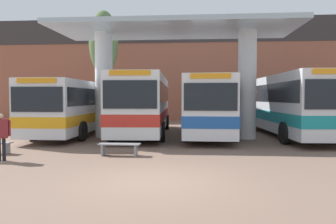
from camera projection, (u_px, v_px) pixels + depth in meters
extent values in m
plane|color=#755B4C|center=(152.00, 181.00, 8.61)|extent=(100.00, 100.00, 0.00)
cube|color=brown|center=(183.00, 70.00, 30.94)|extent=(40.00, 0.50, 9.66)
cube|color=#332D2D|center=(183.00, 31.00, 30.77)|extent=(40.00, 0.58, 2.32)
cylinder|color=silver|center=(104.00, 85.00, 18.00)|extent=(0.96, 0.96, 5.76)
cylinder|color=silver|center=(247.00, 85.00, 17.38)|extent=(0.96, 0.96, 5.76)
cube|color=#9EB2BC|center=(174.00, 29.00, 17.56)|extent=(12.76, 5.02, 0.24)
cube|color=silver|center=(81.00, 106.00, 20.00)|extent=(2.67, 11.38, 2.76)
cube|color=black|center=(80.00, 97.00, 19.98)|extent=(2.70, 10.92, 0.88)
cube|color=orange|center=(81.00, 116.00, 20.03)|extent=(2.71, 11.42, 0.50)
cube|color=black|center=(37.00, 99.00, 14.30)|extent=(2.32, 0.09, 1.10)
cube|color=orange|center=(36.00, 80.00, 14.26)|extent=(1.77, 0.07, 0.22)
cylinder|color=black|center=(33.00, 131.00, 16.63)|extent=(0.29, 1.02, 1.02)
cylinder|color=black|center=(82.00, 131.00, 16.46)|extent=(0.29, 1.02, 1.02)
cylinder|color=black|center=(78.00, 121.00, 23.25)|extent=(0.29, 1.02, 1.02)
cylinder|color=black|center=(113.00, 121.00, 23.08)|extent=(0.29, 1.02, 1.02)
cube|color=white|center=(143.00, 103.00, 19.59)|extent=(3.08, 10.80, 3.09)
cube|color=black|center=(143.00, 93.00, 19.56)|extent=(3.10, 10.38, 0.99)
cube|color=red|center=(143.00, 115.00, 19.62)|extent=(3.12, 10.84, 0.56)
cube|color=black|center=(130.00, 94.00, 14.20)|extent=(2.37, 0.17, 1.24)
cube|color=orange|center=(130.00, 73.00, 14.16)|extent=(1.80, 0.14, 0.22)
cylinder|color=black|center=(111.00, 131.00, 16.38)|extent=(0.33, 1.02, 1.01)
cylinder|color=black|center=(162.00, 132.00, 16.29)|extent=(0.33, 1.02, 1.01)
cylinder|color=black|center=(130.00, 122.00, 22.62)|extent=(0.33, 1.02, 1.01)
cylinder|color=black|center=(167.00, 122.00, 22.54)|extent=(0.33, 1.02, 1.01)
cube|color=silver|center=(208.00, 104.00, 19.76)|extent=(2.79, 11.96, 2.93)
cube|color=black|center=(209.00, 95.00, 19.74)|extent=(2.81, 11.48, 0.94)
cube|color=#1E519E|center=(208.00, 115.00, 19.79)|extent=(2.83, 12.00, 0.53)
cube|color=black|center=(210.00, 97.00, 13.81)|extent=(2.25, 0.12, 1.17)
cube|color=orange|center=(211.00, 76.00, 13.77)|extent=(1.71, 0.10, 0.22)
cylinder|color=black|center=(185.00, 132.00, 16.29)|extent=(0.31, 1.02, 1.01)
cylinder|color=black|center=(234.00, 132.00, 16.03)|extent=(0.31, 1.02, 1.01)
cylinder|color=black|center=(190.00, 121.00, 23.20)|extent=(0.31, 1.02, 1.01)
cylinder|color=black|center=(225.00, 122.00, 22.93)|extent=(0.31, 1.02, 1.01)
cube|color=silver|center=(287.00, 103.00, 18.75)|extent=(3.04, 11.22, 3.06)
cube|color=black|center=(288.00, 93.00, 18.73)|extent=(3.05, 10.78, 0.98)
cube|color=teal|center=(287.00, 115.00, 18.79)|extent=(3.08, 11.27, 0.55)
cube|color=black|center=(334.00, 94.00, 13.16)|extent=(2.30, 0.17, 1.22)
cube|color=orange|center=(334.00, 71.00, 13.11)|extent=(1.75, 0.14, 0.22)
cylinder|color=black|center=(285.00, 133.00, 15.41)|extent=(0.33, 1.08, 1.06)
cylinder|color=black|center=(253.00, 122.00, 21.91)|extent=(0.33, 1.08, 1.06)
cylinder|color=black|center=(291.00, 123.00, 21.83)|extent=(0.33, 1.08, 1.06)
cube|color=gray|center=(7.00, 149.00, 12.74)|extent=(0.07, 0.37, 0.42)
cube|color=gray|center=(119.00, 144.00, 12.37)|extent=(1.58, 0.44, 0.04)
cube|color=gray|center=(103.00, 150.00, 12.44)|extent=(0.07, 0.37, 0.42)
cube|color=gray|center=(136.00, 150.00, 12.33)|extent=(0.07, 0.37, 0.42)
cylinder|color=black|center=(4.00, 149.00, 11.37)|extent=(0.16, 0.16, 0.80)
cube|color=maroon|center=(1.00, 129.00, 11.30)|extent=(0.49, 0.43, 0.66)
sphere|color=tan|center=(1.00, 116.00, 11.28)|extent=(0.18, 0.18, 0.18)
cylinder|color=maroon|center=(9.00, 128.00, 11.42)|extent=(0.12, 0.12, 0.56)
cylinder|color=#473A2B|center=(104.00, 93.00, 24.82)|extent=(0.30, 0.30, 5.02)
ellipsoid|color=#516B3D|center=(104.00, 43.00, 24.65)|extent=(2.18, 2.18, 4.80)
cube|color=navy|center=(302.00, 114.00, 26.93)|extent=(4.70, 1.83, 1.25)
cube|color=#1E2328|center=(302.00, 102.00, 26.89)|extent=(2.59, 1.67, 0.66)
cylinder|color=black|center=(316.00, 119.00, 27.75)|extent=(0.69, 0.22, 0.69)
cylinder|color=black|center=(324.00, 121.00, 25.95)|extent=(0.69, 0.22, 0.69)
cylinder|color=black|center=(281.00, 119.00, 27.97)|extent=(0.69, 0.22, 0.69)
cylinder|color=black|center=(287.00, 121.00, 26.17)|extent=(0.69, 0.22, 0.69)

